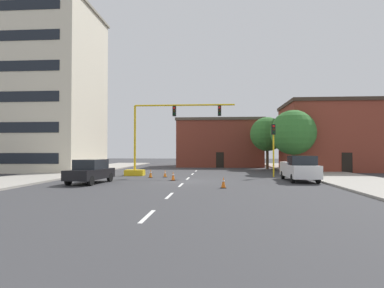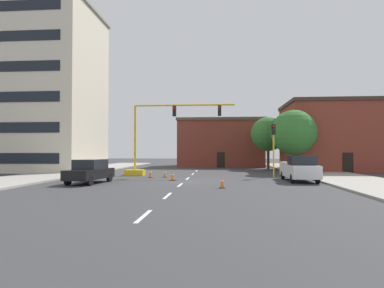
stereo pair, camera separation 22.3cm
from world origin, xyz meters
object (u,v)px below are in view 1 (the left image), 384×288
at_px(traffic_cone_roadside_b, 223,183).
at_px(traffic_cone_roadside_c, 165,174).
at_px(traffic_signal_gantry, 149,151).
at_px(tree_right_mid, 293,133).
at_px(traffic_cone_roadside_a, 173,176).
at_px(traffic_light_pole_right, 273,138).
at_px(traffic_cone_roadside_d, 151,174).
at_px(sedan_black_near_left, 91,171).
at_px(pickup_truck_white, 299,169).
at_px(tree_right_far, 267,134).

height_order(traffic_cone_roadside_b, traffic_cone_roadside_c, traffic_cone_roadside_b).
distance_m(traffic_signal_gantry, tree_right_mid, 15.33).
xyz_separation_m(traffic_cone_roadside_a, traffic_cone_roadside_c, (-1.18, 3.36, -0.05)).
distance_m(tree_right_mid, traffic_cone_roadside_b, 17.02).
bearing_deg(traffic_light_pole_right, traffic_cone_roadside_d, -171.47).
xyz_separation_m(traffic_cone_roadside_a, traffic_cone_roadside_d, (-2.37, 2.70, 0.01)).
xyz_separation_m(sedan_black_near_left, traffic_cone_roadside_a, (5.68, 2.74, -0.53)).
xyz_separation_m(traffic_signal_gantry, traffic_cone_roadside_d, (0.62, -2.49, -1.96)).
height_order(traffic_light_pole_right, tree_right_mid, tree_right_mid).
distance_m(traffic_light_pole_right, traffic_cone_roadside_d, 11.55).
xyz_separation_m(traffic_cone_roadside_a, traffic_cone_roadside_b, (3.89, -5.10, -0.01)).
xyz_separation_m(tree_right_mid, pickup_truck_white, (-1.65, -9.31, -3.35)).
bearing_deg(tree_right_mid, tree_right_far, 99.94).
height_order(tree_right_far, traffic_cone_roadside_c, tree_right_far).
relative_size(traffic_light_pole_right, tree_right_mid, 0.71).
bearing_deg(traffic_cone_roadside_a, traffic_cone_roadside_d, 131.26).
xyz_separation_m(traffic_light_pole_right, traffic_cone_roadside_d, (-10.99, -1.65, -3.16)).
relative_size(tree_right_far, sedan_black_near_left, 1.47).
distance_m(tree_right_mid, traffic_cone_roadside_c, 14.73).
xyz_separation_m(traffic_signal_gantry, sedan_black_near_left, (-2.69, -7.93, -1.44)).
xyz_separation_m(traffic_signal_gantry, tree_right_far, (13.09, 12.73, 2.26)).
bearing_deg(sedan_black_near_left, traffic_light_pole_right, 26.35).
xyz_separation_m(traffic_light_pole_right, tree_right_far, (1.48, 13.58, 1.06)).
distance_m(pickup_truck_white, traffic_cone_roadside_d, 12.53).
height_order(traffic_signal_gantry, tree_right_far, tree_right_far).
bearing_deg(sedan_black_near_left, traffic_cone_roadside_c, 53.52).
relative_size(traffic_signal_gantry, traffic_cone_roadside_c, 16.40).
distance_m(traffic_light_pole_right, tree_right_far, 13.70).
height_order(traffic_cone_roadside_a, traffic_cone_roadside_d, traffic_cone_roadside_d).
height_order(sedan_black_near_left, traffic_cone_roadside_c, sedan_black_near_left).
xyz_separation_m(traffic_light_pole_right, sedan_black_near_left, (-14.30, -7.09, -2.64)).
bearing_deg(pickup_truck_white, traffic_light_pole_right, 107.51).
bearing_deg(tree_right_far, traffic_cone_roadside_a, -119.39).
bearing_deg(traffic_cone_roadside_b, traffic_signal_gantry, 123.77).
height_order(tree_right_mid, pickup_truck_white, tree_right_mid).
xyz_separation_m(traffic_light_pole_right, tree_right_mid, (2.94, 5.22, 0.80)).
xyz_separation_m(pickup_truck_white, sedan_black_near_left, (-15.59, -3.00, -0.09)).
bearing_deg(traffic_signal_gantry, tree_right_far, 44.20).
xyz_separation_m(sedan_black_near_left, traffic_cone_roadside_b, (9.57, -2.36, -0.53)).
bearing_deg(traffic_cone_roadside_d, pickup_truck_white, -11.23).
distance_m(tree_right_far, sedan_black_near_left, 26.26).
relative_size(tree_right_mid, pickup_truck_white, 1.25).
height_order(traffic_light_pole_right, traffic_cone_roadside_a, traffic_light_pole_right).
distance_m(traffic_light_pole_right, pickup_truck_white, 4.99).
bearing_deg(traffic_cone_roadside_d, sedan_black_near_left, -121.37).
bearing_deg(traffic_cone_roadside_d, tree_right_far, 50.69).
relative_size(tree_right_far, traffic_cone_roadside_d, 9.10).
height_order(tree_right_far, traffic_cone_roadside_b, tree_right_far).
bearing_deg(traffic_light_pole_right, traffic_cone_roadside_b, -116.59).
bearing_deg(tree_right_far, traffic_signal_gantry, -135.80).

